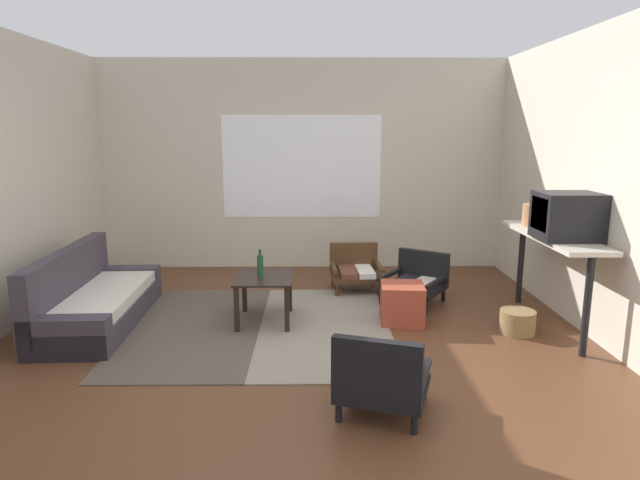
{
  "coord_description": "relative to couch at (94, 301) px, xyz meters",
  "views": [
    {
      "loc": [
        0.17,
        -4.09,
        1.8
      ],
      "look_at": [
        0.22,
        0.91,
        0.79
      ],
      "focal_mm": 30.42,
      "sensor_mm": 36.0,
      "label": 1
    }
  ],
  "objects": [
    {
      "name": "ground_plane",
      "position": [
        1.93,
        -0.83,
        -0.22
      ],
      "size": [
        7.8,
        7.8,
        0.0
      ],
      "primitive_type": "plane",
      "color": "#56331E"
    },
    {
      "name": "far_wall_with_window",
      "position": [
        1.93,
        2.23,
        1.13
      ],
      "size": [
        5.6,
        0.13,
        2.7
      ],
      "color": "beige",
      "rests_on": "ground"
    },
    {
      "name": "side_wall_right",
      "position": [
        4.59,
        -0.53,
        1.13
      ],
      "size": [
        0.12,
        6.6,
        2.7
      ],
      "primitive_type": "cube",
      "color": "beige",
      "rests_on": "ground"
    },
    {
      "name": "area_rug",
      "position": [
        1.58,
        -0.13,
        -0.22
      ],
      "size": [
        2.4,
        2.36,
        0.01
      ],
      "color": "#4C4238",
      "rests_on": "ground"
    },
    {
      "name": "couch",
      "position": [
        0.0,
        0.0,
        0.0
      ],
      "size": [
        0.77,
        1.84,
        0.72
      ],
      "color": "#38333D",
      "rests_on": "ground"
    },
    {
      "name": "coffee_table",
      "position": [
        1.61,
        0.03,
        0.14
      ],
      "size": [
        0.53,
        0.64,
        0.45
      ],
      "color": "black",
      "rests_on": "ground"
    },
    {
      "name": "armchair_by_window",
      "position": [
        2.56,
        1.13,
        0.02
      ],
      "size": [
        0.59,
        0.57,
        0.51
      ],
      "color": "#472D19",
      "rests_on": "ground"
    },
    {
      "name": "armchair_striped_foreground",
      "position": [
        2.51,
        -1.73,
        0.03
      ],
      "size": [
        0.7,
        0.68,
        0.58
      ],
      "color": "black",
      "rests_on": "ground"
    },
    {
      "name": "armchair_corner",
      "position": [
        3.17,
        0.64,
        0.02
      ],
      "size": [
        0.8,
        0.8,
        0.52
      ],
      "color": "black",
      "rests_on": "ground"
    },
    {
      "name": "ottoman_orange",
      "position": [
        2.92,
        0.0,
        -0.03
      ],
      "size": [
        0.43,
        0.43,
        0.37
      ],
      "primitive_type": "cube",
      "rotation": [
        0.0,
        0.0,
        -0.08
      ],
      "color": "#993D28",
      "rests_on": "ground"
    },
    {
      "name": "console_shelf",
      "position": [
        4.27,
        -0.1,
        0.55
      ],
      "size": [
        0.42,
        1.54,
        0.88
      ],
      "color": "beige",
      "rests_on": "ground"
    },
    {
      "name": "crt_television",
      "position": [
        4.27,
        -0.33,
        0.86
      ],
      "size": [
        0.5,
        0.43,
        0.4
      ],
      "color": "black",
      "rests_on": "console_shelf"
    },
    {
      "name": "clay_vase",
      "position": [
        4.27,
        0.33,
        0.78
      ],
      "size": [
        0.25,
        0.25,
        0.35
      ],
      "color": "#A87047",
      "rests_on": "console_shelf"
    },
    {
      "name": "glass_bottle",
      "position": [
        1.58,
        0.01,
        0.34
      ],
      "size": [
        0.06,
        0.06,
        0.27
      ],
      "color": "#194723",
      "rests_on": "coffee_table"
    },
    {
      "name": "wicker_basket",
      "position": [
        3.93,
        -0.29,
        -0.12
      ],
      "size": [
        0.31,
        0.31,
        0.21
      ],
      "primitive_type": "cylinder",
      "color": "olive",
      "rests_on": "ground"
    }
  ]
}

